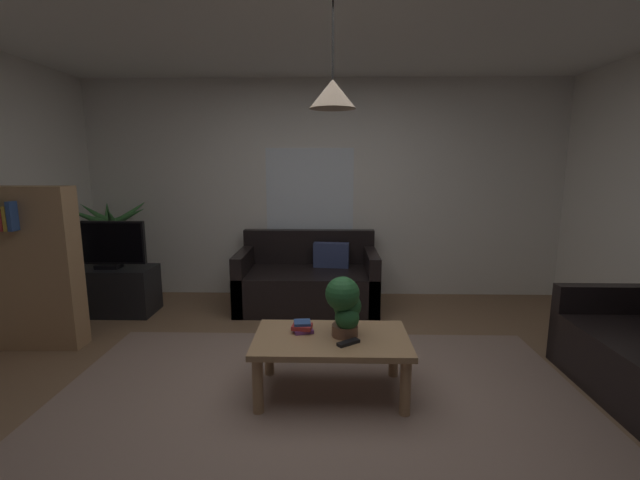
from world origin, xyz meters
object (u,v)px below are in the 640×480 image
potted_palm_corner (114,254)px  bookshelf_corner (35,267)px  book_on_table_1 (302,327)px  book_on_table_2 (302,323)px  potted_plant_on_table (345,305)px  pendant_lamp (333,94)px  tv_stand (112,290)px  book_on_table_0 (303,330)px  remote_on_table_0 (348,343)px  couch_under_window (308,283)px  tv (107,244)px  coffee_table (331,346)px

potted_palm_corner → bookshelf_corner: bearing=-90.8°
potted_palm_corner → book_on_table_1: bearing=-39.6°
book_on_table_2 → bookshelf_corner: (-2.32, 0.62, 0.24)m
potted_plant_on_table → pendant_lamp: 1.37m
book_on_table_1 → potted_plant_on_table: 0.35m
tv_stand → book_on_table_1: bearing=-34.9°
book_on_table_0 → book_on_table_2: size_ratio=1.13×
book_on_table_2 → remote_on_table_0: book_on_table_2 is taller
book_on_table_0 → remote_on_table_0: 0.37m
couch_under_window → pendant_lamp: size_ratio=2.42×
couch_under_window → bookshelf_corner: 2.57m
book_on_table_0 → book_on_table_1: (-0.01, -0.00, 0.03)m
book_on_table_1 → tv_stand: 2.61m
couch_under_window → potted_plant_on_table: bearing=-79.2°
tv → pendant_lamp: size_ratio=1.27×
remote_on_table_0 → pendant_lamp: (-0.11, 0.12, 1.58)m
bookshelf_corner → book_on_table_0: bearing=-15.3°
book_on_table_2 → potted_palm_corner: bearing=140.6°
tv → book_on_table_0: bearing=-34.4°
book_on_table_0 → tv: bearing=145.6°
pendant_lamp → potted_plant_on_table: bearing=12.7°
potted_palm_corner → remote_on_table_0: bearing=-38.8°
potted_plant_on_table → pendant_lamp: pendant_lamp is taller
couch_under_window → book_on_table_0: size_ratio=11.72×
coffee_table → bookshelf_corner: bookshelf_corner is taller
remote_on_table_0 → book_on_table_1: bearing=-157.6°
remote_on_table_0 → tv_stand: size_ratio=0.18×
tv → bookshelf_corner: 0.85m
remote_on_table_0 → potted_palm_corner: bearing=-164.6°
book_on_table_2 → pendant_lamp: pendant_lamp is taller
coffee_table → tv_stand: (-2.34, 1.57, -0.10)m
book_on_table_0 → book_on_table_2: 0.05m
remote_on_table_0 → bookshelf_corner: (-2.63, 0.84, 0.29)m
tv_stand → pendant_lamp: pendant_lamp is taller
potted_palm_corner → pendant_lamp: (2.51, -1.98, 1.45)m
book_on_table_0 → book_on_table_1: size_ratio=0.95×
pendant_lamp → tv: bearing=146.5°
couch_under_window → tv: 2.16m
coffee_table → book_on_table_2: size_ratio=9.22×
coffee_table → remote_on_table_0: remote_on_table_0 is taller
book_on_table_2 → potted_plant_on_table: 0.34m
potted_plant_on_table → tv_stand: size_ratio=0.47×
book_on_table_2 → potted_palm_corner: size_ratio=0.10×
book_on_table_2 → tv_stand: 2.60m
book_on_table_2 → tv_stand: tv_stand is taller
book_on_table_0 → tv_stand: tv_stand is taller
coffee_table → remote_on_table_0: bearing=-47.1°
potted_palm_corner → pendant_lamp: pendant_lamp is taller
couch_under_window → book_on_table_2: (0.05, -1.74, 0.20)m
potted_plant_on_table → potted_palm_corner: 3.26m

